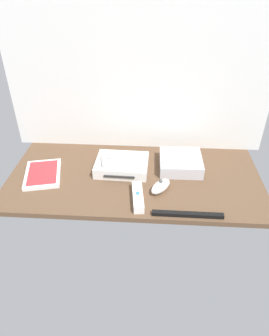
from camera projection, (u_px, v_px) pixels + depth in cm
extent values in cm
cube|color=brown|center=(134.00, 178.00, 122.69)|extent=(100.00, 48.00, 2.00)
cube|color=white|center=(138.00, 77.00, 124.38)|extent=(110.00, 1.20, 64.00)
cube|color=white|center=(122.00, 165.00, 124.87)|extent=(21.48, 16.64, 4.40)
cube|color=#2D2D2D|center=(119.00, 177.00, 118.13)|extent=(12.01, 0.97, 0.80)
cube|color=silver|center=(181.00, 163.00, 125.79)|extent=(17.16, 17.16, 5.00)
cube|color=silver|center=(181.00, 157.00, 124.29)|extent=(16.48, 16.48, 0.30)
cube|color=white|center=(43.00, 174.00, 122.21)|extent=(17.58, 21.61, 1.40)
cube|color=#B72D33|center=(43.00, 172.00, 121.77)|extent=(14.59, 18.46, 0.16)
cube|color=white|center=(138.00, 197.00, 109.15)|extent=(5.29, 15.12, 3.00)
cylinder|color=#387FDB|center=(138.00, 193.00, 108.20)|extent=(1.40, 1.40, 0.40)
ellipsoid|color=white|center=(161.00, 186.00, 113.41)|extent=(9.44, 10.68, 4.00)
sphere|color=#4C4C4C|center=(161.00, 181.00, 112.05)|extent=(1.40, 1.40, 1.40)
cube|color=white|center=(120.00, 159.00, 122.40)|extent=(15.79, 10.91, 2.00)
cylinder|color=#99999E|center=(110.00, 158.00, 121.22)|extent=(2.38, 2.38, 0.40)
cube|color=black|center=(188.00, 214.00, 102.82)|extent=(24.01, 1.93, 1.40)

